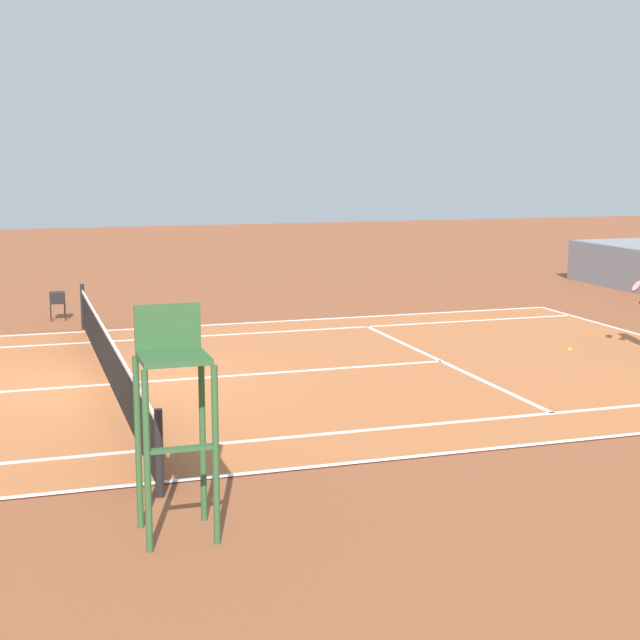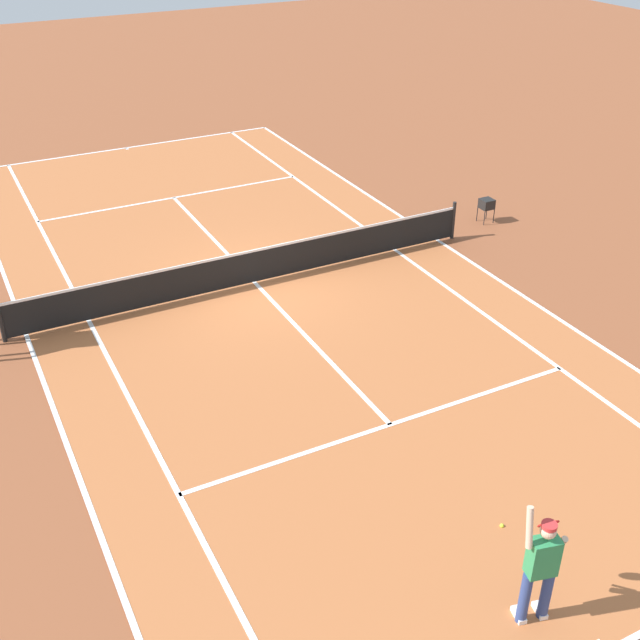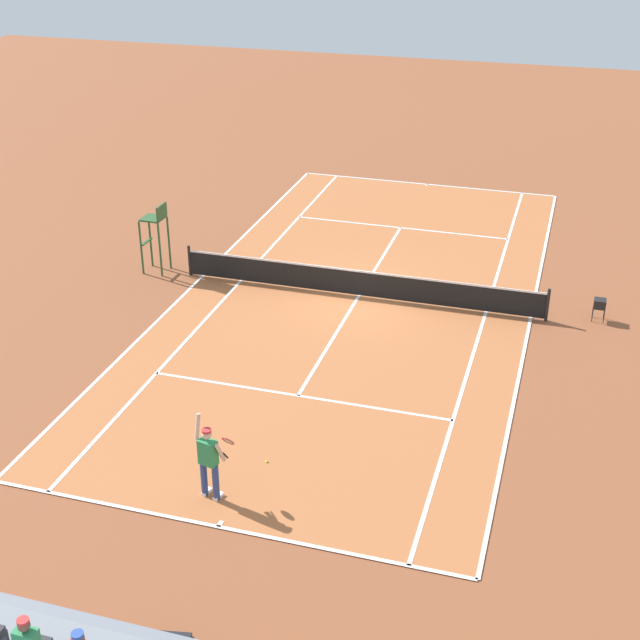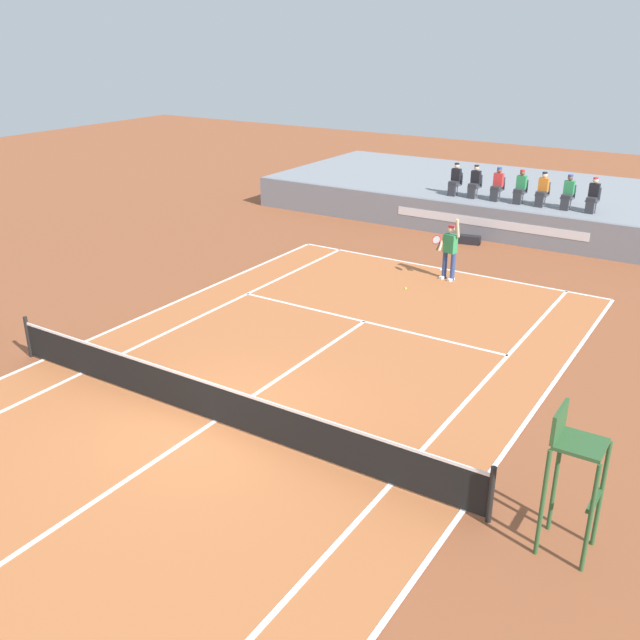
{
  "view_description": "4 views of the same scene",
  "coord_description": "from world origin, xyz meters",
  "px_view_note": "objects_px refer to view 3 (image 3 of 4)",
  "views": [
    {
      "loc": [
        16.94,
        -1.55,
        3.97
      ],
      "look_at": [
        0.16,
        3.85,
        1.0
      ],
      "focal_mm": 54.27,
      "sensor_mm": 36.0,
      "label": 1
    },
    {
      "loc": [
        6.53,
        16.22,
        9.15
      ],
      "look_at": [
        0.16,
        3.85,
        1.0
      ],
      "focal_mm": 44.4,
      "sensor_mm": 36.0,
      "label": 2
    },
    {
      "loc": [
        -6.38,
        25.63,
        12.58
      ],
      "look_at": [
        0.16,
        3.85,
        1.0
      ],
      "focal_mm": 50.55,
      "sensor_mm": 36.0,
      "label": 3
    },
    {
      "loc": [
        8.75,
        -9.64,
        7.65
      ],
      "look_at": [
        0.16,
        3.85,
        1.0
      ],
      "focal_mm": 39.85,
      "sensor_mm": 36.0,
      "label": 4
    }
  ],
  "objects_px": {
    "tennis_player": "(209,461)",
    "umpire_chair": "(156,229)",
    "ball_hopper": "(600,303)",
    "tennis_ball": "(267,462)"
  },
  "relations": [
    {
      "from": "tennis_player",
      "to": "tennis_ball",
      "type": "xyz_separation_m",
      "value": [
        -0.74,
        -1.56,
        -0.96
      ]
    },
    {
      "from": "tennis_player",
      "to": "umpire_chair",
      "type": "height_order",
      "value": "umpire_chair"
    },
    {
      "from": "tennis_ball",
      "to": "ball_hopper",
      "type": "distance_m",
      "value": 12.31
    },
    {
      "from": "tennis_player",
      "to": "ball_hopper",
      "type": "bearing_deg",
      "value": -124.86
    },
    {
      "from": "tennis_ball",
      "to": "tennis_player",
      "type": "bearing_deg",
      "value": 64.73
    },
    {
      "from": "ball_hopper",
      "to": "umpire_chair",
      "type": "bearing_deg",
      "value": 1.96
    },
    {
      "from": "tennis_player",
      "to": "umpire_chair",
      "type": "relative_size",
      "value": 0.85
    },
    {
      "from": "umpire_chair",
      "to": "tennis_ball",
      "type": "bearing_deg",
      "value": 127.86
    },
    {
      "from": "tennis_ball",
      "to": "umpire_chair",
      "type": "distance_m",
      "value": 12.03
    },
    {
      "from": "tennis_ball",
      "to": "umpire_chair",
      "type": "relative_size",
      "value": 0.03
    }
  ]
}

